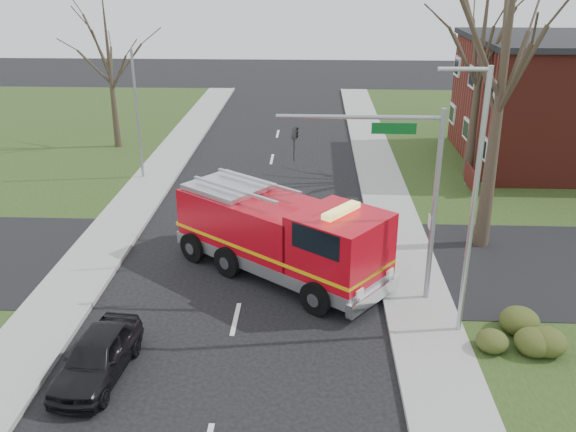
{
  "coord_description": "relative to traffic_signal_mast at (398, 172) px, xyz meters",
  "views": [
    {
      "loc": [
        2.48,
        -17.28,
        10.89
      ],
      "look_at": [
        1.56,
        4.21,
        2.0
      ],
      "focal_mm": 38.0,
      "sensor_mm": 36.0,
      "label": 1
    }
  ],
  "objects": [
    {
      "name": "fire_engine",
      "position": [
        -3.84,
        1.77,
        -3.18
      ],
      "size": [
        8.37,
        7.4,
        3.38
      ],
      "rotation": [
        0.0,
        0.0,
        0.91
      ],
      "color": "#BD0816",
      "rests_on": "ground"
    },
    {
      "name": "bare_tree_near",
      "position": [
        4.29,
        4.5,
        2.71
      ],
      "size": [
        6.0,
        6.0,
        12.0
      ],
      "color": "#382B21",
      "rests_on": "ground"
    },
    {
      "name": "traffic_signal_mast",
      "position": [
        0.0,
        0.0,
        0.0
      ],
      "size": [
        5.29,
        0.18,
        6.8
      ],
      "color": "gray",
      "rests_on": "ground"
    },
    {
      "name": "bare_tree_far",
      "position": [
        5.79,
        13.5,
        1.78
      ],
      "size": [
        5.25,
        5.25,
        10.5
      ],
      "color": "#382B21",
      "rests_on": "ground"
    },
    {
      "name": "sidewalk_left",
      "position": [
        -11.41,
        -1.5,
        -4.63
      ],
      "size": [
        2.4,
        80.0,
        0.15
      ],
      "primitive_type": "cube",
      "color": "gray",
      "rests_on": "ground"
    },
    {
      "name": "parked_car_maroon",
      "position": [
        -8.74,
        -4.65,
        -4.05
      ],
      "size": [
        1.93,
        4.01,
        1.32
      ],
      "primitive_type": "imported",
      "rotation": [
        0.0,
        0.0,
        -0.1
      ],
      "color": "black",
      "rests_on": "ground"
    },
    {
      "name": "ground",
      "position": [
        -5.21,
        -1.5,
        -4.71
      ],
      "size": [
        120.0,
        120.0,
        0.0
      ],
      "primitive_type": "plane",
      "color": "black",
      "rests_on": "ground"
    },
    {
      "name": "streetlight_pole",
      "position": [
        1.93,
        -2.0,
        -0.16
      ],
      "size": [
        1.48,
        0.16,
        8.4
      ],
      "color": "#B7BABF",
      "rests_on": "ground"
    },
    {
      "name": "bare_tree_left",
      "position": [
        -15.21,
        18.5,
        0.86
      ],
      "size": [
        4.5,
        4.5,
        9.0
      ],
      "color": "#382B21",
      "rests_on": "ground"
    },
    {
      "name": "hedge_corner",
      "position": [
        3.79,
        -2.5,
        -4.13
      ],
      "size": [
        2.8,
        2.0,
        0.9
      ],
      "primitive_type": "ellipsoid",
      "color": "#323A15",
      "rests_on": "lawn_right"
    },
    {
      "name": "health_center_sign",
      "position": [
        5.29,
        11.0,
        -3.83
      ],
      "size": [
        0.12,
        2.0,
        1.4
      ],
      "color": "#4E1312",
      "rests_on": "ground"
    },
    {
      "name": "sidewalk_right",
      "position": [
        0.99,
        -1.5,
        -4.63
      ],
      "size": [
        2.4,
        80.0,
        0.15
      ],
      "primitive_type": "cube",
      "color": "gray",
      "rests_on": "ground"
    },
    {
      "name": "utility_pole_far",
      "position": [
        -12.01,
        12.5,
        -1.21
      ],
      "size": [
        0.14,
        0.14,
        7.0
      ],
      "primitive_type": "cylinder",
      "color": "gray",
      "rests_on": "ground"
    }
  ]
}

